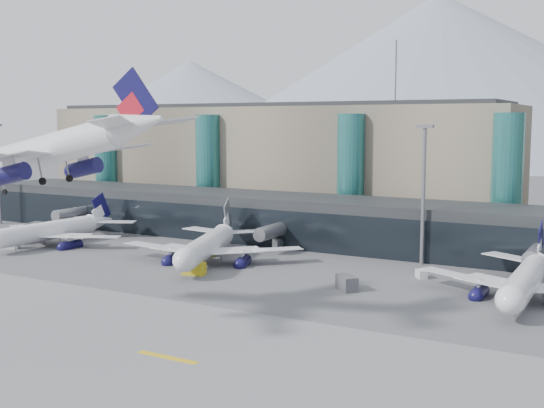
{
  "coord_description": "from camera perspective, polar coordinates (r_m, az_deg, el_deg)",
  "views": [
    {
      "loc": [
        65.53,
        -73.3,
        25.96
      ],
      "look_at": [
        7.32,
        32.0,
        11.55
      ],
      "focal_mm": 45.0,
      "sensor_mm": 36.0,
      "label": 1
    }
  ],
  "objects": [
    {
      "name": "concourse",
      "position": [
        148.0,
        2.33,
        -1.33
      ],
      "size": [
        170.0,
        27.0,
        10.0
      ],
      "color": "black",
      "rests_on": "ground"
    },
    {
      "name": "veh_c",
      "position": [
        107.34,
        6.28,
        -6.59
      ],
      "size": [
        4.44,
        4.36,
        2.27
      ],
      "primitive_type": "cube",
      "rotation": [
        0.0,
        0.0,
        -0.76
      ],
      "color": "#49494E",
      "rests_on": "ground"
    },
    {
      "name": "runway_strip",
      "position": [
        91.46,
        -18.88,
        -10.02
      ],
      "size": [
        400.0,
        40.0,
        0.04
      ],
      "primitive_type": "cube",
      "color": "slate",
      "rests_on": "ground"
    },
    {
      "name": "veh_g",
      "position": [
        117.55,
        12.38,
        -5.75
      ],
      "size": [
        2.52,
        2.74,
        1.39
      ],
      "primitive_type": "cube",
      "rotation": [
        0.0,
        0.0,
        -0.94
      ],
      "color": "silver",
      "rests_on": "ground"
    },
    {
      "name": "runway_markings",
      "position": [
        91.46,
        -18.88,
        -10.01
      ],
      "size": [
        128.0,
        1.0,
        0.02
      ],
      "color": "gold",
      "rests_on": "ground"
    },
    {
      "name": "lightmast_mid",
      "position": [
        126.92,
        12.56,
        1.45
      ],
      "size": [
        3.0,
        1.2,
        25.6
      ],
      "color": "slate",
      "rests_on": "ground"
    },
    {
      "name": "terminal_main",
      "position": [
        187.01,
        -0.07,
        3.6
      ],
      "size": [
        130.0,
        30.0,
        31.0
      ],
      "color": "gray",
      "rests_on": "ground"
    },
    {
      "name": "jet_parked_left",
      "position": [
        154.08,
        -17.26,
        -1.59
      ],
      "size": [
        34.77,
        33.85,
        11.2
      ],
      "rotation": [
        0.0,
        0.0,
        1.53
      ],
      "color": "white",
      "rests_on": "ground"
    },
    {
      "name": "ground",
      "position": [
        101.69,
        -12.56,
        -8.13
      ],
      "size": [
        900.0,
        900.0,
        0.0
      ],
      "primitive_type": "plane",
      "color": "#515154",
      "rests_on": "ground"
    },
    {
      "name": "jet_parked_mid",
      "position": [
        129.44,
        -5.09,
        -2.75
      ],
      "size": [
        34.86,
        36.86,
        11.84
      ],
      "rotation": [
        0.0,
        0.0,
        1.9
      ],
      "color": "white",
      "rests_on": "ground"
    },
    {
      "name": "veh_b",
      "position": [
        133.45,
        -5.39,
        -4.12
      ],
      "size": [
        1.78,
        2.54,
        1.36
      ],
      "primitive_type": "cube",
      "rotation": [
        0.0,
        0.0,
        1.42
      ],
      "color": "gold",
      "rests_on": "ground"
    },
    {
      "name": "hero_jet",
      "position": [
        87.64,
        -17.08,
        5.17
      ],
      "size": [
        33.18,
        33.98,
        10.95
      ],
      "rotation": [
        0.0,
        -0.21,
        0.05
      ],
      "color": "white",
      "rests_on": "ground"
    },
    {
      "name": "veh_a",
      "position": [
        151.28,
        -21.09,
        -3.12
      ],
      "size": [
        4.16,
        3.53,
        2.04
      ],
      "primitive_type": "cube",
      "rotation": [
        0.0,
        0.0,
        0.5
      ],
      "color": "silver",
      "rests_on": "ground"
    },
    {
      "name": "veh_f",
      "position": [
        173.72,
        -19.18,
        -1.8
      ],
      "size": [
        3.06,
        4.22,
        2.12
      ],
      "primitive_type": "cube",
      "rotation": [
        0.0,
        0.0,
        1.88
      ],
      "color": "#49494E",
      "rests_on": "ground"
    },
    {
      "name": "veh_h",
      "position": [
        118.13,
        -6.54,
        -5.39
      ],
      "size": [
        4.19,
        2.83,
        2.12
      ],
      "primitive_type": "cube",
      "rotation": [
        0.0,
        0.0,
        0.23
      ],
      "color": "gold",
      "rests_on": "ground"
    },
    {
      "name": "teal_towers",
      "position": [
        168.3,
        0.27,
        2.76
      ],
      "size": [
        116.4,
        19.4,
        46.0
      ],
      "color": "#266C69",
      "rests_on": "ground"
    },
    {
      "name": "veh_d",
      "position": [
        117.26,
        20.68,
        -6.03
      ],
      "size": [
        2.65,
        3.0,
        1.52
      ],
      "primitive_type": "cube",
      "rotation": [
        0.0,
        0.0,
        0.99
      ],
      "color": "silver",
      "rests_on": "ground"
    },
    {
      "name": "jet_parked_right",
      "position": [
        108.91,
        20.71,
        -5.11
      ],
      "size": [
        35.03,
        33.76,
        11.27
      ],
      "rotation": [
        0.0,
        0.0,
        1.58
      ],
      "color": "white",
      "rests_on": "ground"
    }
  ]
}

